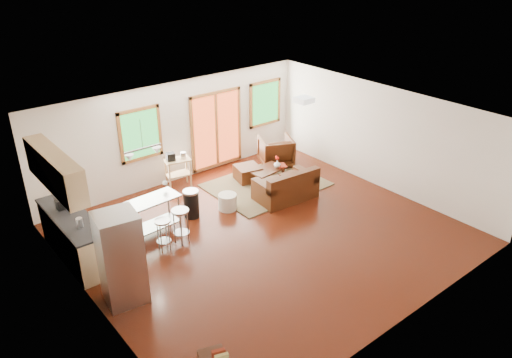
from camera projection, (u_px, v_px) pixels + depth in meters
floor at (265, 234)px, 10.73m from camera, size 7.50×7.00×0.02m
ceiling at (266, 119)px, 9.58m from camera, size 7.50×7.00×0.02m
back_wall at (176, 132)px, 12.60m from camera, size 7.50×0.02×2.60m
left_wall at (87, 244)px, 8.03m from camera, size 0.02×7.00×2.60m
right_wall at (382, 137)px, 12.28m from camera, size 0.02×7.00×2.60m
front_wall at (411, 257)px, 7.71m from camera, size 7.50×0.02×2.60m
window_left at (140, 134)px, 11.91m from camera, size 1.10×0.05×1.30m
french_doors at (216, 130)px, 13.34m from camera, size 1.60×0.05×2.10m
window_right at (265, 103)px, 14.12m from camera, size 1.10×0.05×1.30m
rug at (266, 185)px, 12.81m from camera, size 2.81×2.17×0.03m
loveseat at (286, 187)px, 12.02m from camera, size 1.52×0.95×0.78m
coffee_table at (267, 171)px, 12.85m from camera, size 0.98×0.64×0.37m
armchair at (276, 150)px, 13.77m from camera, size 1.13×1.10×0.89m
ottoman at (248, 173)px, 12.98m from camera, size 0.72×0.72×0.40m
pouf at (228, 202)px, 11.62m from camera, size 0.53×0.53×0.38m
vase at (277, 163)px, 12.81m from camera, size 0.20×0.20×0.31m
book at (278, 161)px, 12.83m from camera, size 0.22×0.12×0.30m
cabinets at (68, 217)px, 9.53m from camera, size 0.64×2.24×2.30m
refrigerator at (121, 258)px, 8.45m from camera, size 0.78×0.76×1.71m
island at (149, 212)px, 10.40m from camera, size 1.38×0.62×0.85m
cup at (165, 182)px, 10.70m from camera, size 0.13×0.11×0.11m
bar_stool_a at (135, 230)px, 9.93m from camera, size 0.41×0.41×0.67m
bar_stool_b at (163, 228)px, 9.97m from camera, size 0.37×0.37×0.69m
bar_stool_c at (181, 218)px, 10.19m from camera, size 0.44×0.44×0.77m
trash_can at (191, 204)px, 11.25m from camera, size 0.47×0.47×0.66m
kitchen_cart at (177, 163)px, 12.44m from camera, size 0.70×0.54×0.96m
ceiling_flush at (304, 100)px, 10.94m from camera, size 0.35×0.35×0.12m
pendant_light at (143, 153)px, 9.86m from camera, size 0.80×0.18×0.79m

